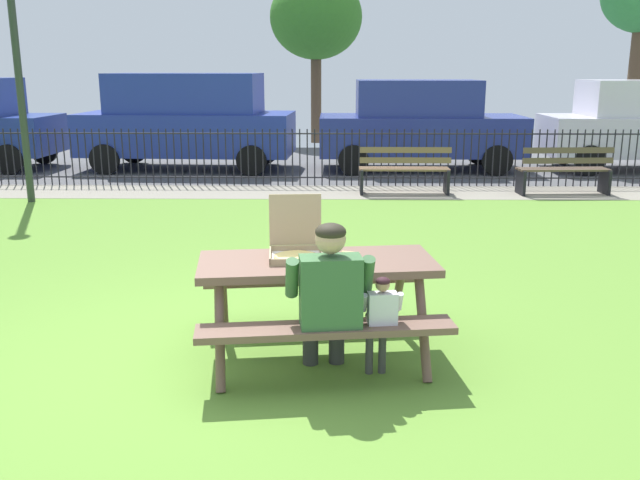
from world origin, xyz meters
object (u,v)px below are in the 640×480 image
object	(u,v)px
child_at_table	(380,317)
pizza_slice_on_table	(348,256)
lamp_post_walkway	(14,29)
park_bench_center	(404,171)
adult_at_table	(329,295)
far_tree_midleft	(316,18)
park_bench_right	(564,171)
picnic_table_foreground	(317,282)
parked_car_center	(420,124)
parked_car_left	(187,119)
pizza_box_open	(296,246)

from	to	relation	value
child_at_table	pizza_slice_on_table	bearing A→B (deg)	110.24
lamp_post_walkway	park_bench_center	bearing A→B (deg)	7.48
adult_at_table	child_at_table	xyz separation A→B (m)	(0.36, 0.01, -0.16)
pizza_slice_on_table	park_bench_center	world-z (taller)	park_bench_center
far_tree_midleft	park_bench_right	bearing A→B (deg)	-62.13
picnic_table_foreground	park_bench_right	size ratio (longest dim) A/B	1.22
child_at_table	far_tree_midleft	distance (m)	16.60
picnic_table_foreground	pizza_slice_on_table	size ratio (longest dim) A/B	8.70
pizza_slice_on_table	parked_car_center	xyz separation A→B (m)	(1.79, 10.06, 0.23)
park_bench_center	parked_car_center	xyz separation A→B (m)	(0.62, 3.03, 0.59)
adult_at_table	parked_car_left	xyz separation A→B (m)	(-3.15, 10.65, 0.44)
child_at_table	parked_car_left	distance (m)	11.22
pizza_box_open	parked_car_left	size ratio (longest dim) A/B	0.10
picnic_table_foreground	far_tree_midleft	bearing A→B (deg)	91.29
pizza_box_open	child_at_table	world-z (taller)	pizza_box_open
park_bench_right	picnic_table_foreground	bearing A→B (deg)	-120.72
parked_car_center	far_tree_midleft	world-z (taller)	far_tree_midleft
park_bench_right	far_tree_midleft	size ratio (longest dim) A/B	0.34
picnic_table_foreground	parked_car_left	bearing A→B (deg)	106.76
park_bench_right	far_tree_midleft	world-z (taller)	far_tree_midleft
lamp_post_walkway	pizza_box_open	bearing A→B (deg)	-52.28
park_bench_center	parked_car_center	size ratio (longest dim) A/B	0.36
picnic_table_foreground	park_bench_center	distance (m)	7.27
pizza_slice_on_table	far_tree_midleft	bearing A→B (deg)	92.18
park_bench_center	park_bench_right	xyz separation A→B (m)	(2.83, 0.00, 0.00)
lamp_post_walkway	child_at_table	bearing A→B (deg)	-51.35
parked_car_left	adult_at_table	bearing A→B (deg)	-73.51
lamp_post_walkway	far_tree_midleft	world-z (taller)	far_tree_midleft
adult_at_table	far_tree_midleft	world-z (taller)	far_tree_midleft
pizza_box_open	park_bench_center	world-z (taller)	pizza_box_open
child_at_table	park_bench_right	distance (m)	8.49
parked_car_left	parked_car_center	size ratio (longest dim) A/B	1.07
picnic_table_foreground	park_bench_center	bearing A→B (deg)	78.84
park_bench_center	pizza_box_open	bearing A→B (deg)	-102.60
lamp_post_walkway	park_bench_right	bearing A→B (deg)	5.19
picnic_table_foreground	adult_at_table	distance (m)	0.51
picnic_table_foreground	park_bench_center	world-z (taller)	park_bench_center
pizza_slice_on_table	lamp_post_walkway	xyz separation A→B (m)	(-5.20, 6.19, 2.01)
picnic_table_foreground	park_bench_center	xyz separation A→B (m)	(1.41, 7.13, -0.18)
adult_at_table	park_bench_center	size ratio (longest dim) A/B	0.74
picnic_table_foreground	lamp_post_walkway	distance (m)	8.31
pizza_box_open	adult_at_table	world-z (taller)	pizza_box_open
pizza_box_open	parked_car_left	world-z (taller)	parked_car_left
far_tree_midleft	child_at_table	bearing A→B (deg)	-87.14
park_bench_center	picnic_table_foreground	bearing A→B (deg)	-101.16
pizza_box_open	park_bench_center	xyz separation A→B (m)	(1.57, 7.03, -0.44)
picnic_table_foreground	child_at_table	size ratio (longest dim) A/B	2.46
adult_at_table	far_tree_midleft	distance (m)	16.57
park_bench_right	far_tree_midleft	distance (m)	10.32
parked_car_left	far_tree_midleft	world-z (taller)	far_tree_midleft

